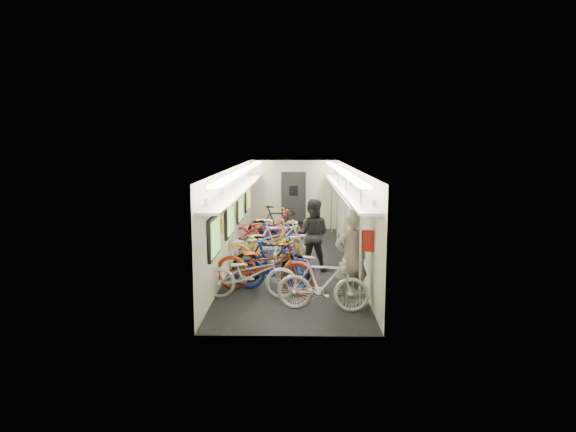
{
  "coord_description": "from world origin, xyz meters",
  "views": [
    {
      "loc": [
        0.12,
        -12.74,
        3.06
      ],
      "look_at": [
        -0.11,
        0.25,
        1.15
      ],
      "focal_mm": 32.0,
      "sensor_mm": 36.0,
      "label": 1
    }
  ],
  "objects_px": {
    "bicycle_0": "(250,274)",
    "backpack": "(371,241)",
    "passenger_near": "(351,259)",
    "passenger_mid": "(312,235)",
    "bicycle_1": "(275,265)"
  },
  "relations": [
    {
      "from": "passenger_mid",
      "to": "backpack",
      "type": "height_order",
      "value": "passenger_mid"
    },
    {
      "from": "bicycle_1",
      "to": "passenger_mid",
      "type": "distance_m",
      "value": 1.9
    },
    {
      "from": "bicycle_0",
      "to": "bicycle_1",
      "type": "relative_size",
      "value": 1.08
    },
    {
      "from": "bicycle_0",
      "to": "bicycle_1",
      "type": "xyz_separation_m",
      "value": [
        0.45,
        0.63,
        0.03
      ]
    },
    {
      "from": "passenger_near",
      "to": "backpack",
      "type": "height_order",
      "value": "passenger_near"
    },
    {
      "from": "passenger_near",
      "to": "passenger_mid",
      "type": "height_order",
      "value": "passenger_near"
    },
    {
      "from": "passenger_mid",
      "to": "backpack",
      "type": "relative_size",
      "value": 4.48
    },
    {
      "from": "bicycle_0",
      "to": "backpack",
      "type": "xyz_separation_m",
      "value": [
        2.24,
        -0.63,
        0.8
      ]
    },
    {
      "from": "bicycle_0",
      "to": "backpack",
      "type": "bearing_deg",
      "value": -105.26
    },
    {
      "from": "bicycle_0",
      "to": "passenger_near",
      "type": "xyz_separation_m",
      "value": [
        1.91,
        -0.47,
        0.43
      ]
    },
    {
      "from": "passenger_mid",
      "to": "backpack",
      "type": "bearing_deg",
      "value": 121.46
    },
    {
      "from": "passenger_near",
      "to": "bicycle_0",
      "type": "bearing_deg",
      "value": -33.63
    },
    {
      "from": "bicycle_1",
      "to": "bicycle_0",
      "type": "bearing_deg",
      "value": 144.88
    },
    {
      "from": "bicycle_0",
      "to": "bicycle_1",
      "type": "bearing_deg",
      "value": -34.94
    },
    {
      "from": "backpack",
      "to": "passenger_near",
      "type": "bearing_deg",
      "value": 173.41
    }
  ]
}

